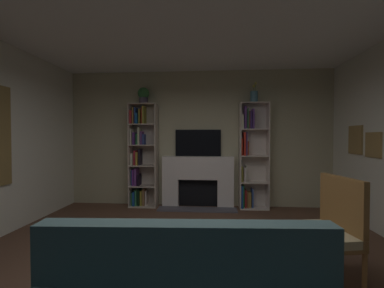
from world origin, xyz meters
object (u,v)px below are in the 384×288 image
at_px(tv, 198,143).
at_px(bookshelf_right, 250,156).
at_px(armchair, 326,227).
at_px(vase_with_flowers, 254,97).
at_px(bookshelf_left, 141,156).
at_px(potted_plant, 144,95).
at_px(fireplace, 198,180).

bearing_deg(tv, bookshelf_right, -4.71).
relative_size(bookshelf_right, armchair, 2.07).
height_order(bookshelf_right, armchair, bookshelf_right).
bearing_deg(vase_with_flowers, bookshelf_left, 179.37).
height_order(tv, armchair, tv).
bearing_deg(armchair, bookshelf_left, 136.05).
height_order(tv, vase_with_flowers, vase_with_flowers).
relative_size(bookshelf_right, potted_plant, 6.26).
bearing_deg(armchair, potted_plant, 135.65).
bearing_deg(potted_plant, vase_with_flowers, -0.00).
height_order(fireplace, bookshelf_right, bookshelf_right).
xyz_separation_m(bookshelf_left, bookshelf_right, (2.28, 0.01, 0.02)).
xyz_separation_m(fireplace, bookshelf_left, (-1.21, -0.01, 0.49)).
height_order(fireplace, armchair, fireplace).
distance_m(fireplace, tv, 0.78).
relative_size(fireplace, armchair, 1.52).
xyz_separation_m(fireplace, armchair, (1.45, -2.57, -0.03)).
bearing_deg(bookshelf_left, tv, 4.46).
distance_m(bookshelf_left, armchair, 3.73).
bearing_deg(tv, fireplace, -90.00).
distance_m(fireplace, bookshelf_left, 1.30).
bearing_deg(tv, potted_plant, -174.01).
distance_m(bookshelf_right, vase_with_flowers, 1.22).
relative_size(bookshelf_right, vase_with_flowers, 5.23).
relative_size(fireplace, potted_plant, 4.58).
xyz_separation_m(tv, vase_with_flowers, (1.14, -0.12, 0.95)).
bearing_deg(vase_with_flowers, fireplace, 178.46).
bearing_deg(armchair, bookshelf_right, 98.41).
height_order(bookshelf_right, vase_with_flowers, vase_with_flowers).
height_order(potted_plant, vase_with_flowers, vase_with_flowers).
xyz_separation_m(potted_plant, vase_with_flowers, (2.29, -0.00, -0.06)).
bearing_deg(armchair, tv, 118.66).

